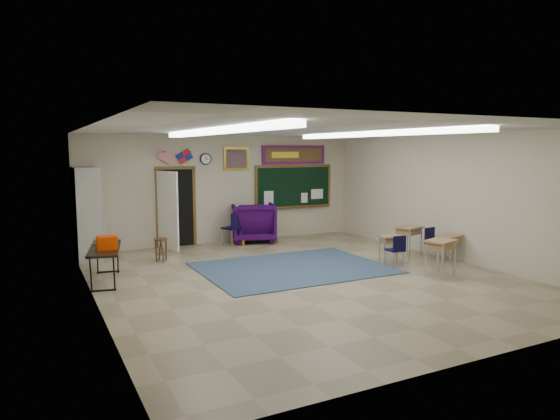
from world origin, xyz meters
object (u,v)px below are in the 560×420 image
folding_table (105,263)px  student_desk_front_left (391,248)px  wingback_armchair (253,222)px  wooden_stool (161,250)px  student_desk_front_right (409,240)px

folding_table → student_desk_front_left: bearing=-0.3°
wingback_armchair → student_desk_front_left: bearing=131.5°
wooden_stool → student_desk_front_left: bearing=-28.7°
student_desk_front_left → wooden_stool: 5.36m
student_desk_front_right → folding_table: 6.97m
wingback_armchair → folding_table: 5.10m
folding_table → wooden_stool: bearing=53.8°
student_desk_front_left → folding_table: folding_table is taller
folding_table → wooden_stool: 1.92m
student_desk_front_right → wooden_stool: (-5.49, 2.26, -0.14)m
student_desk_front_left → folding_table: (-6.12, 1.28, 0.02)m
student_desk_front_right → folding_table: size_ratio=0.44×
student_desk_front_left → folding_table: size_ratio=0.37×
student_desk_front_left → wooden_stool: student_desk_front_left is taller
wingback_armchair → folding_table: (-4.36, -2.64, -0.18)m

